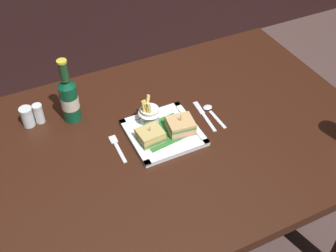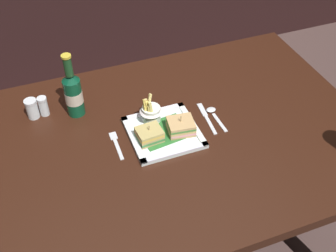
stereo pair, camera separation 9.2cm
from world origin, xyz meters
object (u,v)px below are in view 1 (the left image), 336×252
(square_plate, at_px, (163,133))
(sandwich_half_left, at_px, (150,136))
(spoon, at_px, (210,111))
(pepper_shaker, at_px, (39,114))
(knife, at_px, (204,115))
(salt_shaker, at_px, (28,118))
(fries_cup, at_px, (149,112))
(sandwich_half_right, at_px, (181,126))
(fork, at_px, (117,147))
(dining_table, at_px, (172,156))
(beer_bottle, at_px, (69,98))

(square_plate, bearing_deg, sandwich_half_left, -162.15)
(spoon, height_order, pepper_shaker, pepper_shaker)
(knife, height_order, salt_shaker, salt_shaker)
(sandwich_half_left, height_order, fries_cup, fries_cup)
(sandwich_half_right, relative_size, salt_shaker, 1.30)
(sandwich_half_left, height_order, sandwich_half_right, sandwich_half_right)
(square_plate, bearing_deg, knife, 8.66)
(knife, bearing_deg, spoon, 11.61)
(fork, xyz_separation_m, pepper_shaker, (-0.20, 0.24, 0.03))
(dining_table, bearing_deg, sandwich_half_right, -0.65)
(dining_table, height_order, spoon, spoon)
(dining_table, xyz_separation_m, beer_bottle, (-0.28, 0.23, 0.20))
(fries_cup, xyz_separation_m, fork, (-0.14, -0.06, -0.05))
(spoon, height_order, salt_shaker, salt_shaker)
(sandwich_half_right, distance_m, spoon, 0.16)
(square_plate, distance_m, pepper_shaker, 0.44)
(beer_bottle, height_order, fork, beer_bottle)
(dining_table, relative_size, square_plate, 5.86)
(sandwich_half_right, height_order, knife, sandwich_half_right)
(dining_table, xyz_separation_m, salt_shaker, (-0.43, 0.27, 0.14))
(square_plate, xyz_separation_m, knife, (0.17, 0.03, -0.01))
(beer_bottle, xyz_separation_m, fork, (0.09, -0.20, -0.09))
(fries_cup, distance_m, spoon, 0.23)
(sandwich_half_right, bearing_deg, spoon, 19.01)
(sandwich_half_left, bearing_deg, knife, 10.98)
(knife, bearing_deg, fork, -177.35)
(spoon, bearing_deg, beer_bottle, 158.29)
(dining_table, distance_m, fork, 0.22)
(knife, bearing_deg, pepper_shaker, 157.54)
(square_plate, height_order, pepper_shaker, pepper_shaker)
(spoon, bearing_deg, pepper_shaker, 159.19)
(sandwich_half_left, relative_size, sandwich_half_right, 0.90)
(fries_cup, xyz_separation_m, salt_shaker, (-0.38, 0.18, -0.02))
(square_plate, relative_size, knife, 1.38)
(sandwich_half_right, xyz_separation_m, beer_bottle, (-0.31, 0.23, 0.06))
(salt_shaker, bearing_deg, sandwich_half_left, -37.51)
(beer_bottle, height_order, spoon, beer_bottle)
(dining_table, distance_m, beer_bottle, 0.41)
(sandwich_half_left, height_order, fork, sandwich_half_left)
(beer_bottle, distance_m, salt_shaker, 0.16)
(square_plate, xyz_separation_m, sandwich_half_right, (0.06, -0.02, 0.03))
(dining_table, xyz_separation_m, pepper_shaker, (-0.39, 0.27, 0.14))
(sandwich_half_left, height_order, salt_shaker, same)
(sandwich_half_left, xyz_separation_m, pepper_shaker, (-0.31, 0.27, 0.00))
(salt_shaker, bearing_deg, spoon, -19.56)
(sandwich_half_left, xyz_separation_m, salt_shaker, (-0.35, 0.27, 0.00))
(dining_table, distance_m, square_plate, 0.12)
(square_plate, distance_m, fork, 0.17)
(square_plate, bearing_deg, pepper_shaker, 145.68)
(pepper_shaker, bearing_deg, square_plate, -34.32)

